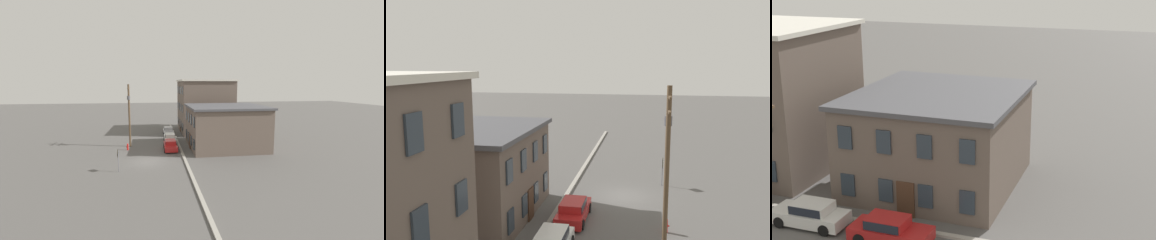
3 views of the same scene
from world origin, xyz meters
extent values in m
plane|color=#565451|center=(0.00, 0.00, 0.00)|extent=(200.00, 200.00, 0.00)
cube|color=#9E998E|center=(0.00, 4.50, 0.08)|extent=(56.00, 0.36, 0.16)
cube|color=#66564C|center=(-19.60, 10.84, 4.98)|extent=(11.84, 9.69, 9.97)
cube|color=silver|center=(-19.60, 10.84, 10.12)|extent=(12.34, 10.19, 0.30)
cube|color=#2D3842|center=(-24.04, 5.94, 1.66)|extent=(0.90, 0.10, 1.40)
cube|color=#2D3842|center=(-24.04, 5.94, 4.98)|extent=(0.90, 0.10, 1.40)
cube|color=#2D3842|center=(-24.04, 5.94, 8.30)|extent=(0.90, 0.10, 1.40)
cube|color=#2D3842|center=(-21.08, 5.94, 1.66)|extent=(0.90, 0.10, 1.40)
cube|color=#2D3842|center=(-21.08, 5.94, 4.98)|extent=(0.90, 0.10, 1.40)
cube|color=#2D3842|center=(-21.08, 5.94, 8.30)|extent=(0.90, 0.10, 1.40)
cube|color=#2D3842|center=(-18.12, 5.94, 1.66)|extent=(0.90, 0.10, 1.40)
cube|color=#2D3842|center=(-18.12, 5.94, 4.98)|extent=(0.90, 0.10, 1.40)
cube|color=#2D3842|center=(-18.12, 5.94, 8.30)|extent=(0.90, 0.10, 1.40)
cube|color=#2D3842|center=(-15.16, 5.94, 1.66)|extent=(0.90, 0.10, 1.40)
cube|color=#2D3842|center=(-15.16, 5.94, 4.98)|extent=(0.90, 0.10, 1.40)
cube|color=#2D3842|center=(-15.16, 5.94, 8.30)|extent=(0.90, 0.10, 1.40)
cube|color=#472D1E|center=(-19.60, 5.94, 1.10)|extent=(1.10, 0.10, 2.20)
cube|color=#66564C|center=(-5.79, 11.34, 3.00)|extent=(10.07, 10.69, 6.00)
cube|color=#4C4C51|center=(-5.79, 11.34, 6.15)|extent=(10.57, 11.19, 0.30)
cube|color=#2D3842|center=(-9.57, 5.94, 1.50)|extent=(0.90, 0.10, 1.40)
cube|color=#2D3842|center=(-9.57, 5.94, 4.50)|extent=(0.90, 0.10, 1.40)
cube|color=#2D3842|center=(-7.05, 5.94, 1.50)|extent=(0.90, 0.10, 1.40)
cube|color=#2D3842|center=(-7.05, 5.94, 4.50)|extent=(0.90, 0.10, 1.40)
cube|color=#2D3842|center=(-4.53, 5.94, 1.50)|extent=(0.90, 0.10, 1.40)
cube|color=#2D3842|center=(-4.53, 5.94, 4.50)|extent=(0.90, 0.10, 1.40)
cube|color=#2D3842|center=(-2.01, 5.94, 1.50)|extent=(0.90, 0.10, 1.40)
cube|color=#2D3842|center=(-2.01, 5.94, 4.50)|extent=(0.90, 0.10, 1.40)
cube|color=#472D1E|center=(-5.79, 5.94, 1.10)|extent=(1.10, 0.10, 2.20)
cube|color=#B7B7BC|center=(-16.81, 3.40, 0.53)|extent=(4.40, 1.80, 0.70)
cube|color=#B7B7BC|center=(-17.01, 3.40, 1.15)|extent=(2.20, 1.51, 0.55)
cube|color=#1E232D|center=(-17.01, 3.40, 1.15)|extent=(2.02, 1.58, 0.48)
cylinder|color=black|center=(-15.36, 4.25, 0.33)|extent=(0.66, 0.22, 0.66)
cylinder|color=black|center=(-15.36, 2.55, 0.33)|extent=(0.66, 0.22, 0.66)
cylinder|color=black|center=(-18.26, 4.25, 0.33)|extent=(0.66, 0.22, 0.66)
cylinder|color=black|center=(-18.26, 2.55, 0.33)|extent=(0.66, 0.22, 0.66)
cube|color=silver|center=(-10.52, 3.29, 0.53)|extent=(4.40, 1.80, 0.70)
cube|color=silver|center=(-10.32, 3.29, 1.15)|extent=(2.20, 1.51, 0.55)
cube|color=#1E232D|center=(-10.32, 3.29, 1.15)|extent=(2.02, 1.58, 0.48)
cylinder|color=black|center=(-11.97, 2.44, 0.33)|extent=(0.66, 0.22, 0.66)
cylinder|color=black|center=(-11.97, 4.14, 0.33)|extent=(0.66, 0.22, 0.66)
cylinder|color=black|center=(-9.07, 2.44, 0.33)|extent=(0.66, 0.22, 0.66)
cylinder|color=black|center=(-9.07, 4.14, 0.33)|extent=(0.66, 0.22, 0.66)
cube|color=#B21E1E|center=(-5.31, 3.05, 0.53)|extent=(4.40, 1.80, 0.70)
cube|color=#B21E1E|center=(-5.51, 3.05, 1.15)|extent=(2.20, 1.51, 0.55)
cube|color=#1E232D|center=(-5.51, 3.05, 1.15)|extent=(2.02, 1.58, 0.48)
cylinder|color=black|center=(-3.86, 3.90, 0.33)|extent=(0.66, 0.22, 0.66)
cylinder|color=black|center=(-3.86, 2.20, 0.33)|extent=(0.66, 0.22, 0.66)
cylinder|color=black|center=(-6.76, 3.90, 0.33)|extent=(0.66, 0.22, 0.66)
cylinder|color=black|center=(-6.76, 2.20, 0.33)|extent=(0.66, 0.22, 0.66)
cylinder|color=slate|center=(3.20, -3.16, 1.18)|extent=(0.08, 0.08, 2.36)
cube|color=yellow|center=(3.20, -3.19, 2.04)|extent=(0.93, 0.03, 0.93)
cube|color=black|center=(3.20, -3.18, 2.04)|extent=(1.01, 0.02, 1.01)
cylinder|color=brown|center=(-8.36, -2.90, 4.72)|extent=(0.28, 0.28, 9.44)
cube|color=brown|center=(-8.36, -2.90, 8.84)|extent=(2.40, 0.12, 0.12)
cube|color=brown|center=(-8.36, -2.90, 8.04)|extent=(2.00, 0.12, 0.12)
cylinder|color=#515156|center=(-8.01, -2.90, 7.44)|extent=(0.44, 0.44, 0.55)
cylinder|color=red|center=(-6.19, -3.09, 0.40)|extent=(0.24, 0.24, 0.80)
sphere|color=red|center=(-6.19, -3.09, 0.85)|extent=(0.22, 0.22, 0.22)
cylinder|color=red|center=(-6.19, -3.25, 0.45)|extent=(0.10, 0.12, 0.10)
camera|label=1|loc=(30.95, 0.73, 9.50)|focal=24.00mm
camera|label=2|loc=(-29.22, -1.73, 10.62)|focal=35.00mm
camera|label=3|loc=(6.63, -19.80, 14.39)|focal=50.00mm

